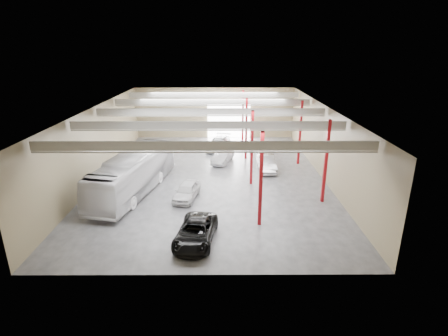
{
  "coord_description": "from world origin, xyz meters",
  "views": [
    {
      "loc": [
        1.12,
        -32.86,
        12.39
      ],
      "look_at": [
        1.24,
        -3.74,
        2.2
      ],
      "focal_mm": 28.0,
      "sensor_mm": 36.0,
      "label": 1
    }
  ],
  "objects_px": {
    "car_right_near": "(266,163)",
    "car_right_far": "(264,150)",
    "car_row_b": "(223,156)",
    "car_row_a": "(187,191)",
    "black_sedan": "(196,232)",
    "coach_bus": "(134,173)",
    "car_row_c": "(219,143)"
  },
  "relations": [
    {
      "from": "coach_bus",
      "to": "black_sedan",
      "type": "height_order",
      "value": "coach_bus"
    },
    {
      "from": "car_row_a",
      "to": "car_row_c",
      "type": "relative_size",
      "value": 0.76
    },
    {
      "from": "car_row_a",
      "to": "car_row_b",
      "type": "bearing_deg",
      "value": 83.79
    },
    {
      "from": "black_sedan",
      "to": "car_row_a",
      "type": "xyz_separation_m",
      "value": [
        -1.29,
        6.97,
        -0.02
      ]
    },
    {
      "from": "car_right_near",
      "to": "car_row_b",
      "type": "bearing_deg",
      "value": 149.9
    },
    {
      "from": "coach_bus",
      "to": "car_right_near",
      "type": "xyz_separation_m",
      "value": [
        12.44,
        5.8,
        -1.0
      ]
    },
    {
      "from": "car_row_a",
      "to": "car_right_far",
      "type": "height_order",
      "value": "car_row_a"
    },
    {
      "from": "car_row_a",
      "to": "car_right_near",
      "type": "distance_m",
      "value": 10.61
    },
    {
      "from": "car_row_c",
      "to": "black_sedan",
      "type": "bearing_deg",
      "value": -78.17
    },
    {
      "from": "car_right_far",
      "to": "car_right_near",
      "type": "bearing_deg",
      "value": -93.35
    },
    {
      "from": "coach_bus",
      "to": "car_row_c",
      "type": "xyz_separation_m",
      "value": [
        7.36,
        13.58,
        -0.99
      ]
    },
    {
      "from": "car_right_near",
      "to": "car_row_c",
      "type": "bearing_deg",
      "value": 122.37
    },
    {
      "from": "car_right_far",
      "to": "car_row_a",
      "type": "bearing_deg",
      "value": -122.46
    },
    {
      "from": "car_right_far",
      "to": "car_row_b",
      "type": "bearing_deg",
      "value": -151.78
    },
    {
      "from": "car_row_a",
      "to": "car_row_c",
      "type": "xyz_separation_m",
      "value": [
        2.6,
        15.1,
        0.08
      ]
    },
    {
      "from": "car_right_near",
      "to": "car_right_far",
      "type": "distance_m",
      "value": 5.21
    },
    {
      "from": "car_row_b",
      "to": "car_right_far",
      "type": "xyz_separation_m",
      "value": [
        4.91,
        2.62,
        -0.03
      ]
    },
    {
      "from": "car_row_b",
      "to": "car_row_a",
      "type": "bearing_deg",
      "value": -90.44
    },
    {
      "from": "black_sedan",
      "to": "car_right_near",
      "type": "bearing_deg",
      "value": 73.52
    },
    {
      "from": "car_right_near",
      "to": "car_right_far",
      "type": "xyz_separation_m",
      "value": [
        0.32,
        5.2,
        -0.09
      ]
    },
    {
      "from": "car_row_b",
      "to": "car_right_far",
      "type": "relative_size",
      "value": 1.08
    },
    {
      "from": "car_right_near",
      "to": "car_right_far",
      "type": "relative_size",
      "value": 1.16
    },
    {
      "from": "black_sedan",
      "to": "car_right_far",
      "type": "distance_m",
      "value": 20.61
    },
    {
      "from": "car_row_a",
      "to": "car_right_far",
      "type": "bearing_deg",
      "value": 68.56
    },
    {
      "from": "car_row_c",
      "to": "car_right_near",
      "type": "bearing_deg",
      "value": -41.61
    },
    {
      "from": "black_sedan",
      "to": "car_right_far",
      "type": "relative_size",
      "value": 1.27
    },
    {
      "from": "car_row_b",
      "to": "car_right_near",
      "type": "height_order",
      "value": "car_right_near"
    },
    {
      "from": "car_right_near",
      "to": "car_right_far",
      "type": "bearing_deg",
      "value": 85.75
    },
    {
      "from": "car_row_b",
      "to": "car_row_c",
      "type": "distance_m",
      "value": 5.22
    },
    {
      "from": "car_row_b",
      "to": "car_right_far",
      "type": "distance_m",
      "value": 5.56
    },
    {
      "from": "coach_bus",
      "to": "car_row_b",
      "type": "bearing_deg",
      "value": 58.74
    },
    {
      "from": "car_row_b",
      "to": "car_right_near",
      "type": "distance_m",
      "value": 5.27
    }
  ]
}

